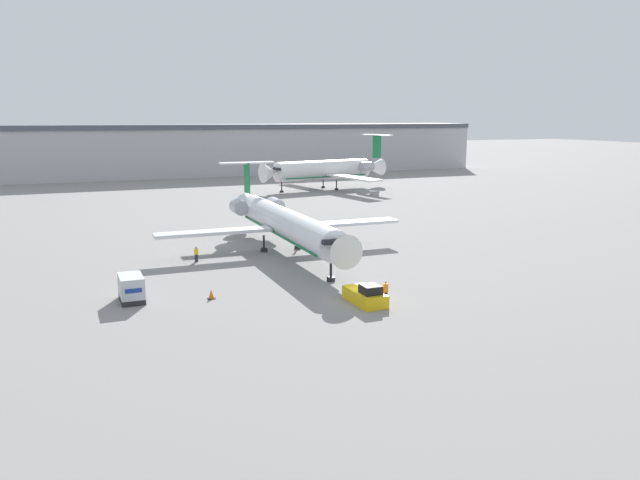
% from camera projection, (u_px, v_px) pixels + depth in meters
% --- Properties ---
extents(ground_plane, '(600.00, 600.00, 0.00)m').
position_uv_depth(ground_plane, '(367.00, 303.00, 51.31)').
color(ground_plane, gray).
extents(terminal_building, '(180.00, 16.80, 13.13)m').
position_uv_depth(terminal_building, '(154.00, 151.00, 158.65)').
color(terminal_building, '#B2B2B7').
rests_on(terminal_building, ground).
extents(airplane_main, '(28.52, 33.63, 9.16)m').
position_uv_depth(airplane_main, '(284.00, 222.00, 69.97)').
color(airplane_main, silver).
rests_on(airplane_main, ground).
extents(pushback_tug, '(2.10, 4.53, 1.78)m').
position_uv_depth(pushback_tug, '(365.00, 296.00, 51.11)').
color(pushback_tug, yellow).
rests_on(pushback_tug, ground).
extents(luggage_cart, '(1.88, 3.32, 2.19)m').
position_uv_depth(luggage_cart, '(131.00, 288.00, 51.62)').
color(luggage_cart, '#232326').
rests_on(luggage_cart, ground).
extents(worker_near_tug, '(0.40, 0.26, 1.84)m').
position_uv_depth(worker_near_tug, '(385.00, 291.00, 51.28)').
color(worker_near_tug, '#232838').
rests_on(worker_near_tug, ground).
extents(worker_by_wing, '(0.40, 0.24, 1.63)m').
position_uv_depth(worker_by_wing, '(196.00, 254.00, 65.78)').
color(worker_by_wing, '#232838').
rests_on(worker_by_wing, ground).
extents(traffic_cone_left, '(0.64, 0.64, 0.79)m').
position_uv_depth(traffic_cone_left, '(211.00, 294.00, 52.44)').
color(traffic_cone_left, black).
rests_on(traffic_cone_left, ground).
extents(airplane_parked_far_left, '(29.73, 34.51, 11.24)m').
position_uv_depth(airplane_parked_far_left, '(326.00, 170.00, 131.35)').
color(airplane_parked_far_left, white).
rests_on(airplane_parked_far_left, ground).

